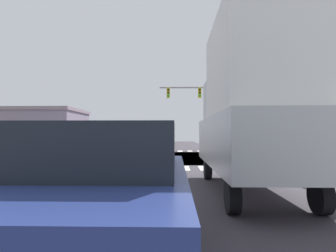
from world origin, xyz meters
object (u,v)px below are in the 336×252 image
Objects in this scene: street_lamp at (218,108)px; bank_building at (25,128)px; suv_crossing_1 at (141,137)px; sedan_nearside_1 at (111,188)px; traffic_signal_mast at (204,101)px; box_truck_leading_1 at (250,107)px.

bank_building is (-24.38, -0.79, -2.66)m from street_lamp.
suv_crossing_1 is (14.25, 3.67, -1.05)m from bank_building.
traffic_signal_mast is at bearing 81.78° from sedan_nearside_1.
traffic_signal_mast is 7.60m from street_lamp.
street_lamp is 0.55× the size of bank_building.
street_lamp is 11.16m from suv_crossing_1.
bank_building is 34.52m from box_truck_leading_1.
street_lamp is (2.38, 7.21, -0.04)m from traffic_signal_mast.
suv_crossing_1 is at bearing 102.77° from box_truck_leading_1.
suv_crossing_1 is 31.69m from box_truck_leading_1.
traffic_signal_mast is 23.08m from bank_building.
box_truck_leading_1 is at bearing 59.83° from sedan_nearside_1.
suv_crossing_1 is (-4.00, 36.04, 0.28)m from sedan_nearside_1.
sedan_nearside_1 is 6.14m from box_truck_leading_1.
traffic_signal_mast is 0.88× the size of street_lamp.
street_lamp reaches higher than traffic_signal_mast.
bank_building reaches higher than box_truck_leading_1.
street_lamp is at bearing 164.11° from suv_crossing_1.
street_lamp reaches higher than sedan_nearside_1.
bank_building reaches higher than sedan_nearside_1.
traffic_signal_mast reaches higher than box_truck_leading_1.
suv_crossing_1 is (-7.75, 10.10, -3.75)m from traffic_signal_mast.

